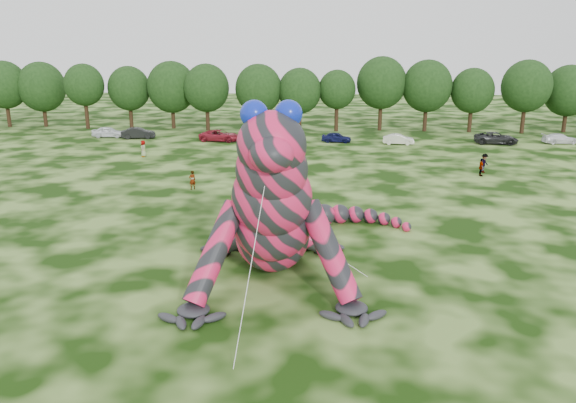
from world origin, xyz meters
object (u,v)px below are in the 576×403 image
(tree_2, at_px, (43,94))
(spectator_0, at_px, (192,180))
(car_4, at_px, (337,137))
(tree_1, at_px, (6,94))
(tree_5, at_px, (172,95))
(tree_7, at_px, (259,98))
(tree_4, at_px, (130,97))
(spectator_3, at_px, (481,167))
(inflatable_gecko, at_px, (272,181))
(spectator_2, at_px, (484,163))
(tree_8, at_px, (300,100))
(tree_13, at_px, (525,97))
(tree_12, at_px, (472,100))
(tree_14, at_px, (568,99))
(tree_6, at_px, (207,97))
(tree_11, at_px, (427,96))
(car_7, at_px, (560,139))
(car_2, at_px, (220,136))
(tree_3, at_px, (85,96))
(tree_10, at_px, (381,94))
(car_1, at_px, (138,133))
(car_5, at_px, (399,139))
(car_0, at_px, (108,132))
(car_6, at_px, (496,138))
(spectator_4, at_px, (143,149))
(car_3, at_px, (275,137))
(tree_9, at_px, (337,101))

(tree_2, bearing_deg, spectator_0, -49.13)
(car_4, bearing_deg, tree_1, 85.63)
(tree_5, relative_size, tree_7, 1.03)
(tree_4, distance_m, spectator_3, 53.06)
(inflatable_gecko, xyz_separation_m, spectator_2, (18.26, 24.96, -3.94))
(tree_5, height_order, tree_8, tree_5)
(tree_5, xyz_separation_m, tree_13, (50.26, -1.31, 0.17))
(tree_12, bearing_deg, tree_2, 179.07)
(tree_4, height_order, tree_8, tree_4)
(tree_14, relative_size, spectator_0, 5.68)
(spectator_3, bearing_deg, tree_6, 49.82)
(tree_11, relative_size, car_7, 2.33)
(inflatable_gecko, bearing_deg, tree_13, 53.65)
(spectator_3, bearing_deg, car_2, 58.02)
(tree_4, distance_m, tree_8, 25.48)
(tree_3, relative_size, spectator_2, 5.01)
(tree_5, distance_m, tree_10, 30.52)
(car_1, bearing_deg, tree_12, -90.62)
(car_5, bearing_deg, tree_11, -17.79)
(tree_7, distance_m, spectator_3, 36.94)
(tree_1, xyz_separation_m, car_1, (23.13, -9.34, -4.18))
(tree_7, relative_size, tree_8, 1.06)
(car_0, bearing_deg, car_2, -100.84)
(tree_8, relative_size, tree_12, 1.00)
(car_6, bearing_deg, spectator_2, 165.60)
(car_4, height_order, spectator_3, spectator_3)
(tree_6, bearing_deg, car_7, -9.75)
(tree_1, bearing_deg, tree_6, -2.54)
(spectator_0, bearing_deg, spectator_2, 158.41)
(car_6, xyz_separation_m, spectator_0, (-32.69, -25.34, 0.09))
(car_1, height_order, car_4, car_1)
(tree_1, distance_m, tree_3, 12.68)
(tree_1, distance_m, car_7, 78.14)
(tree_3, xyz_separation_m, tree_4, (6.08, 1.64, -0.19))
(tree_4, bearing_deg, spectator_3, -33.51)
(tree_7, relative_size, spectator_4, 5.20)
(tree_5, relative_size, spectator_4, 5.38)
(tree_12, distance_m, car_3, 29.34)
(tree_4, relative_size, spectator_4, 4.97)
(tree_4, height_order, spectator_0, tree_4)
(inflatable_gecko, xyz_separation_m, tree_11, (16.87, 52.13, 0.15))
(inflatable_gecko, relative_size, tree_5, 1.99)
(tree_9, distance_m, spectator_3, 31.12)
(tree_7, xyz_separation_m, car_0, (-19.51, -7.41, -4.02))
(tree_11, distance_m, car_0, 44.47)
(tree_8, relative_size, spectator_3, 5.26)
(tree_7, bearing_deg, tree_8, 1.78)
(inflatable_gecko, xyz_separation_m, car_2, (-10.95, 41.33, -4.16))
(tree_12, xyz_separation_m, car_1, (-45.24, -9.03, -3.77))
(tree_13, height_order, car_2, tree_13)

